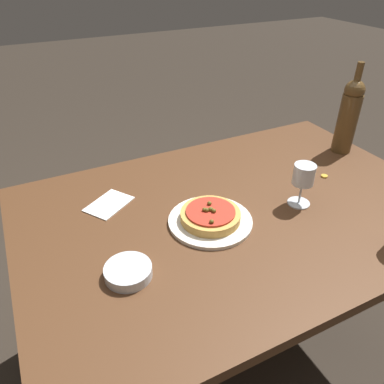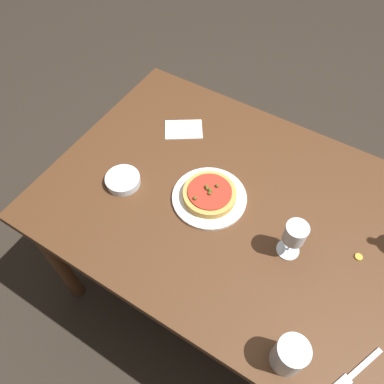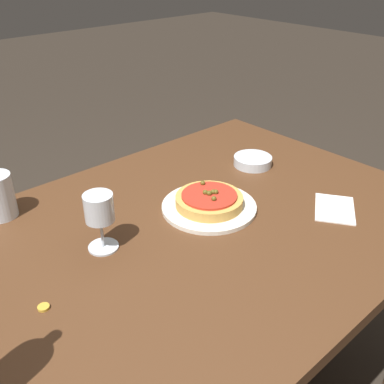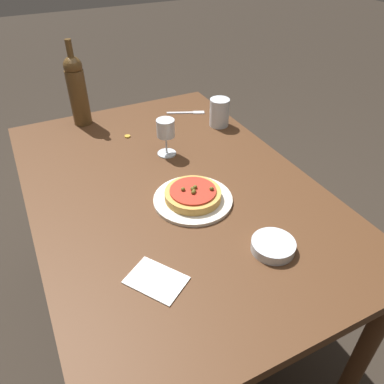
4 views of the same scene
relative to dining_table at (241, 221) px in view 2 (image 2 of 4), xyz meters
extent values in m
plane|color=#2D261E|center=(0.00, 0.00, -0.68)|extent=(14.00, 14.00, 0.00)
cube|color=#4C2D19|center=(0.00, 0.00, 0.07)|extent=(1.40, 0.94, 0.03)
cylinder|color=#4C2D19|center=(0.64, 0.41, -0.31)|extent=(0.06, 0.06, 0.73)
cylinder|color=#4C2D19|center=(0.64, -0.41, -0.31)|extent=(0.06, 0.06, 0.73)
cylinder|color=white|center=(0.12, 0.03, 0.10)|extent=(0.26, 0.26, 0.01)
cylinder|color=gold|center=(0.12, 0.03, 0.11)|extent=(0.18, 0.18, 0.03)
cylinder|color=#B72D1E|center=(0.12, 0.03, 0.13)|extent=(0.15, 0.15, 0.01)
sphere|color=brown|center=(0.12, 0.03, 0.14)|extent=(0.01, 0.01, 0.01)
sphere|color=brown|center=(0.12, 0.03, 0.14)|extent=(0.01, 0.01, 0.01)
sphere|color=brown|center=(0.12, 0.04, 0.14)|extent=(0.01, 0.01, 0.01)
sphere|color=brown|center=(0.12, 0.03, 0.14)|extent=(0.01, 0.01, 0.01)
sphere|color=brown|center=(0.15, 0.08, 0.14)|extent=(0.01, 0.01, 0.01)
sphere|color=brown|center=(0.13, 0.03, 0.14)|extent=(0.01, 0.01, 0.01)
sphere|color=brown|center=(0.14, 0.02, 0.14)|extent=(0.01, 0.01, 0.01)
sphere|color=brown|center=(0.11, 0.00, 0.14)|extent=(0.01, 0.01, 0.01)
cylinder|color=silver|center=(-0.19, 0.07, 0.09)|extent=(0.07, 0.07, 0.00)
cylinder|color=silver|center=(-0.19, 0.07, 0.13)|extent=(0.01, 0.01, 0.07)
cylinder|color=silver|center=(-0.19, 0.07, 0.20)|extent=(0.07, 0.07, 0.07)
cylinder|color=silver|center=(-0.32, 0.38, 0.15)|extent=(0.09, 0.09, 0.12)
cylinder|color=silver|center=(0.42, 0.13, 0.10)|extent=(0.12, 0.12, 0.03)
cube|color=silver|center=(-0.50, 0.27, 0.09)|extent=(0.06, 0.12, 0.00)
cube|color=silver|center=(-0.47, 0.35, 0.09)|extent=(0.05, 0.06, 0.00)
cube|color=white|center=(0.38, -0.20, 0.09)|extent=(0.18, 0.17, 0.00)
cylinder|color=gold|center=(-0.39, -0.02, 0.09)|extent=(0.02, 0.02, 0.01)
camera|label=1|loc=(0.58, 0.83, 0.80)|focal=35.00mm
camera|label=2|loc=(-0.21, 0.68, 1.17)|focal=35.00mm
camera|label=3|loc=(-0.62, -0.72, 0.74)|focal=42.00mm
camera|label=4|loc=(0.98, -0.40, 0.86)|focal=35.00mm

